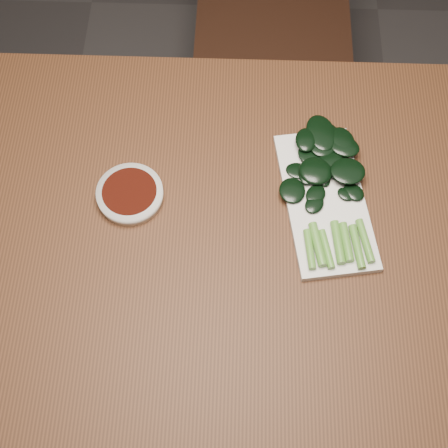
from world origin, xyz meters
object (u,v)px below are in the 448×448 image
table (222,243)px  gai_lan (327,177)px  serving_plate (325,201)px  sauce_bowl (130,194)px

table → gai_lan: bearing=26.5°
table → serving_plate: (0.19, 0.06, 0.08)m
table → gai_lan: size_ratio=4.24×
sauce_bowl → table: bearing=-17.6°
sauce_bowl → serving_plate: (0.37, 0.00, -0.01)m
table → sauce_bowl: (-0.17, 0.05, 0.08)m
sauce_bowl → gai_lan: gai_lan is taller
serving_plate → gai_lan: bearing=86.0°
table → gai_lan: gai_lan is taller
table → sauce_bowl: 0.20m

